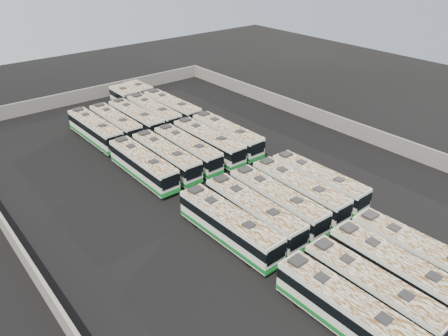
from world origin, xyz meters
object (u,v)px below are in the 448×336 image
at_px(bus_midback_right, 208,142).
at_px(bus_midback_far_right, 227,135).
at_px(bus_midfront_right, 299,191).
at_px(bus_back_far_right, 161,103).
at_px(bus_front_far_left, 348,312).
at_px(bus_back_far_left, 95,130).
at_px(bus_midfront_left, 253,213).
at_px(bus_midback_center, 187,149).
at_px(bus_front_left, 372,291).
at_px(bus_front_center, 398,273).
at_px(bus_midback_left, 166,157).
at_px(bus_midfront_far_right, 318,182).
at_px(bus_back_left, 116,124).
at_px(bus_midfront_center, 277,201).
at_px(bus_midfront_far_left, 229,225).
at_px(bus_front_right, 419,256).
at_px(bus_back_center, 136,119).
at_px(bus_midback_far_left, 143,165).
at_px(bus_back_right, 143,108).

xyz_separation_m(bus_midback_right, bus_midback_far_right, (3.20, 0.14, 0.01)).
height_order(bus_midfront_right, bus_back_far_right, bus_back_far_right).
relative_size(bus_front_far_left, bus_back_far_left, 0.99).
relative_size(bus_midfront_left, bus_midback_far_right, 1.00).
bearing_deg(bus_midback_right, bus_midback_center, 178.47).
bearing_deg(bus_front_left, bus_front_center, -3.76).
bearing_deg(bus_front_left, bus_midback_left, 89.75).
xyz_separation_m(bus_front_left, bus_front_center, (3.20, -0.20, 0.06)).
bearing_deg(bus_front_far_left, bus_midback_right, 70.50).
bearing_deg(bus_midfront_far_right, bus_midback_left, 120.84).
bearing_deg(bus_front_left, bus_back_left, 89.59).
xyz_separation_m(bus_front_far_left, bus_front_center, (6.34, -0.03, 0.03)).
bearing_deg(bus_midback_far_right, bus_midfront_center, -112.10).
height_order(bus_midfront_far_left, bus_midfront_center, bus_midfront_far_left).
bearing_deg(bus_front_far_left, bus_midfront_center, 63.51).
height_order(bus_midfront_far_right, bus_back_left, bus_midfront_far_right).
distance_m(bus_midfront_left, bus_midfront_right, 6.40).
relative_size(bus_front_right, bus_back_center, 1.02).
distance_m(bus_midfront_center, bus_midback_far_left, 16.64).
height_order(bus_front_center, bus_midback_left, bus_front_center).
relative_size(bus_midback_right, bus_back_far_right, 0.64).
bearing_deg(bus_midback_far_left, bus_midback_far_right, 0.61).
distance_m(bus_midback_far_left, bus_midback_left, 3.16).
bearing_deg(bus_midback_far_right, bus_front_right, -96.08).
bearing_deg(bus_front_left, bus_front_right, -2.05).
distance_m(bus_midfront_far_right, bus_midback_left, 18.14).
xyz_separation_m(bus_midfront_left, bus_back_far_left, (-3.08, 28.44, -0.02)).
distance_m(bus_midfront_center, bus_back_right, 31.96).
distance_m(bus_midback_far_right, bus_back_center, 14.42).
height_order(bus_front_left, bus_midfront_far_right, bus_midfront_far_right).
relative_size(bus_midback_left, bus_midback_right, 0.97).
relative_size(bus_midback_center, bus_back_far_right, 0.62).
height_order(bus_front_left, bus_back_left, bus_front_left).
height_order(bus_midfront_right, bus_midback_center, bus_midfront_right).
relative_size(bus_midfront_center, bus_back_far_right, 0.64).
relative_size(bus_midback_center, bus_back_center, 0.99).
bearing_deg(bus_midback_left, bus_back_far_left, 103.07).
relative_size(bus_front_right, bus_midfront_far_left, 1.00).
relative_size(bus_back_far_left, bus_back_right, 0.65).
bearing_deg(bus_midfront_left, bus_midfront_far_left, -177.65).
bearing_deg(bus_midfront_left, bus_front_right, -63.87).
distance_m(bus_midfront_center, bus_midback_left, 15.74).
bearing_deg(bus_back_left, bus_midfront_far_right, -71.81).
xyz_separation_m(bus_back_center, bus_back_right, (3.12, 3.30, 0.01)).
relative_size(bus_midfront_center, bus_midback_left, 1.02).
xyz_separation_m(bus_midfront_right, bus_midback_far_left, (-9.59, 15.38, -0.01)).
bearing_deg(bus_front_center, bus_front_left, 176.94).
xyz_separation_m(bus_midback_center, bus_back_far_left, (-6.22, 12.97, 0.04)).
height_order(bus_midback_right, bus_back_right, bus_midback_right).
relative_size(bus_front_left, bus_midback_center, 0.99).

